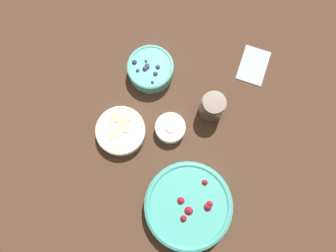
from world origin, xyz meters
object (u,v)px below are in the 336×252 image
bowl_strawberries (188,206)px  bowl_blueberries (151,69)px  bowl_cream (170,128)px  bowl_bananas (121,131)px  jar_chocolate (212,107)px

bowl_strawberries → bowl_blueberries: bowl_strawberries is taller
bowl_cream → bowl_strawberries: bearing=-148.2°
bowl_bananas → jar_chocolate: 0.30m
bowl_strawberries → bowl_blueberries: 0.46m
bowl_cream → jar_chocolate: jar_chocolate is taller
bowl_strawberries → bowl_bananas: bearing=61.7°
bowl_strawberries → bowl_blueberries: bearing=34.4°
bowl_blueberries → bowl_bananas: bearing=174.9°
bowl_blueberries → bowl_bananas: size_ratio=0.96×
bowl_strawberries → bowl_cream: 0.25m
bowl_blueberries → jar_chocolate: jar_chocolate is taller
bowl_strawberries → bowl_cream: bearing=31.8°
bowl_strawberries → jar_chocolate: size_ratio=2.53×
bowl_bananas → bowl_cream: 0.16m
bowl_strawberries → bowl_bananas: 0.32m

